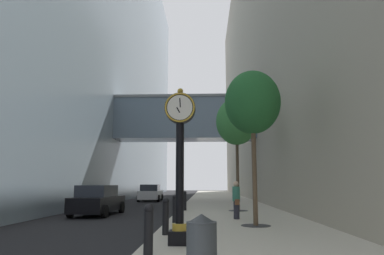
% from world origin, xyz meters
% --- Properties ---
extents(ground_plane, '(110.00, 110.00, 0.00)m').
position_xyz_m(ground_plane, '(0.00, 27.00, 0.00)').
color(ground_plane, black).
rests_on(ground_plane, ground).
extents(sidewalk_right, '(6.12, 80.00, 0.14)m').
position_xyz_m(sidewalk_right, '(3.06, 30.00, 0.07)').
color(sidewalk_right, beige).
rests_on(sidewalk_right, ground).
extents(building_block_left, '(21.97, 80.00, 36.36)m').
position_xyz_m(building_block_left, '(-10.98, 29.98, 18.12)').
color(building_block_left, '#93A8B7').
rests_on(building_block_left, ground).
extents(building_block_right, '(9.00, 80.00, 32.84)m').
position_xyz_m(building_block_right, '(10.62, 30.00, 16.42)').
color(building_block_right, '#A89E89').
rests_on(building_block_right, ground).
extents(street_clock, '(0.84, 0.55, 4.17)m').
position_xyz_m(street_clock, '(0.96, 5.01, 2.42)').
color(street_clock, black).
rests_on(street_clock, sidewalk_right).
extents(bollard_nearest, '(0.22, 0.22, 1.12)m').
position_xyz_m(bollard_nearest, '(0.40, 3.42, 0.72)').
color(bollard_nearest, black).
rests_on(bollard_nearest, sidewalk_right).
extents(bollard_second, '(0.22, 0.22, 1.12)m').
position_xyz_m(bollard_second, '(0.40, 6.72, 0.72)').
color(bollard_second, black).
rests_on(bollard_second, sidewalk_right).
extents(bollard_third, '(0.22, 0.22, 1.12)m').
position_xyz_m(bollard_third, '(0.40, 10.02, 0.72)').
color(bollard_third, black).
rests_on(bollard_third, sidewalk_right).
extents(bollard_fourth, '(0.22, 0.22, 1.12)m').
position_xyz_m(bollard_fourth, '(0.40, 13.31, 0.72)').
color(bollard_fourth, black).
rests_on(bollard_fourth, sidewalk_right).
extents(bollard_fifth, '(0.22, 0.22, 1.12)m').
position_xyz_m(bollard_fifth, '(0.40, 16.61, 0.72)').
color(bollard_fifth, black).
rests_on(bollard_fifth, sidewalk_right).
extents(street_tree_near, '(2.17, 2.17, 5.96)m').
position_xyz_m(street_tree_near, '(3.51, 9.15, 4.82)').
color(street_tree_near, '#333335').
rests_on(street_tree_near, sidewalk_right).
extents(street_tree_mid_near, '(2.44, 2.44, 6.62)m').
position_xyz_m(street_tree_mid_near, '(3.51, 16.36, 5.32)').
color(street_tree_mid_near, '#333335').
rests_on(street_tree_mid_near, sidewalk_right).
extents(trash_bin, '(0.53, 0.53, 1.05)m').
position_xyz_m(trash_bin, '(1.58, 1.77, 0.68)').
color(trash_bin, '#383D42').
rests_on(trash_bin, sidewalk_right).
extents(pedestrian_walking, '(0.37, 0.47, 1.66)m').
position_xyz_m(pedestrian_walking, '(3.01, 11.64, 1.01)').
color(pedestrian_walking, '#23232D').
rests_on(pedestrian_walking, sidewalk_right).
extents(car_white_near, '(2.17, 4.61, 1.58)m').
position_xyz_m(car_white_near, '(-3.72, 30.06, 0.78)').
color(car_white_near, silver).
rests_on(car_white_near, ground).
extents(car_black_mid, '(2.10, 4.63, 1.60)m').
position_xyz_m(car_black_mid, '(-4.20, 14.82, 0.78)').
color(car_black_mid, black).
rests_on(car_black_mid, ground).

